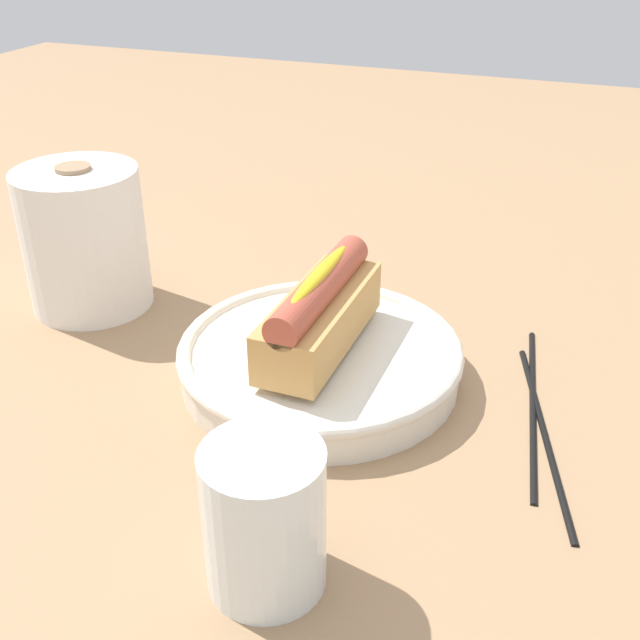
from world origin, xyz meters
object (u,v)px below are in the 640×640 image
at_px(serving_bowl, 320,358).
at_px(water_glass, 265,526).
at_px(chopstick_near, 533,404).
at_px(paper_towel_roll, 85,239).
at_px(hotdog_front, 320,311).
at_px(chopstick_far, 545,430).

bearing_deg(serving_bowl, water_glass, -167.30).
bearing_deg(chopstick_near, serving_bowl, 89.04).
xyz_separation_m(serving_bowl, paper_towel_roll, (0.04, 0.24, 0.05)).
bearing_deg(hotdog_front, paper_towel_roll, 80.41).
relative_size(chopstick_near, chopstick_far, 1.00).
xyz_separation_m(hotdog_front, chopstick_near, (0.02, -0.17, -0.06)).
height_order(hotdog_front, water_glass, hotdog_front).
height_order(paper_towel_roll, chopstick_far, paper_towel_roll).
bearing_deg(chopstick_far, serving_bowl, 70.56).
height_order(hotdog_front, chopstick_near, hotdog_front).
bearing_deg(chopstick_near, hotdog_front, 89.04).
bearing_deg(water_glass, hotdog_front, 12.70).
distance_m(hotdog_front, chopstick_far, 0.19).
bearing_deg(paper_towel_roll, serving_bowl, -99.59).
relative_size(hotdog_front, water_glass, 1.67).
bearing_deg(serving_bowl, hotdog_front, 20.56).
bearing_deg(paper_towel_roll, water_glass, -130.03).
bearing_deg(water_glass, chopstick_far, -34.35).
xyz_separation_m(hotdog_front, paper_towel_roll, (0.04, 0.24, 0.00)).
relative_size(serving_bowl, hotdog_front, 1.50).
distance_m(hotdog_front, chopstick_near, 0.18).
bearing_deg(hotdog_front, chopstick_far, -93.23).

